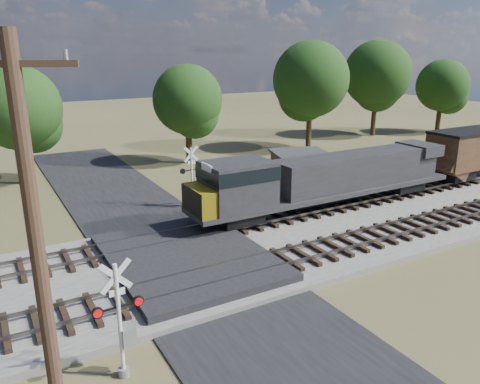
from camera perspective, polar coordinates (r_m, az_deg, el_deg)
ground at (r=22.37m, az=-5.90°, el=-9.31°), size 160.00×160.00×0.00m
ballast_bed at (r=27.83m, az=12.83°, el=-3.93°), size 140.00×10.00×0.30m
road at (r=22.35m, az=-5.91°, el=-9.22°), size 7.00×60.00×0.08m
crossing_panel at (r=22.65m, az=-6.45°, el=-8.10°), size 7.00×9.00×0.62m
track_near at (r=21.95m, az=3.79°, el=-8.59°), size 140.00×2.60×0.33m
track_far at (r=25.91m, az=-2.32°, el=-4.46°), size 140.00×2.60×0.33m
crossing_signal_near at (r=15.35m, az=-14.09°, el=-15.93°), size 1.61×0.35×3.99m
crossing_signal_far at (r=30.20m, az=-6.01°, el=1.16°), size 1.64×0.37×4.08m
utility_pole at (r=11.35m, az=-23.36°, el=-7.40°), size 2.40×1.01×10.29m
equipment_shed at (r=34.98m, az=7.32°, el=2.72°), size 4.93×4.93×2.67m
treeline at (r=42.35m, az=-8.91°, el=12.33°), size 78.16×10.78×11.06m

